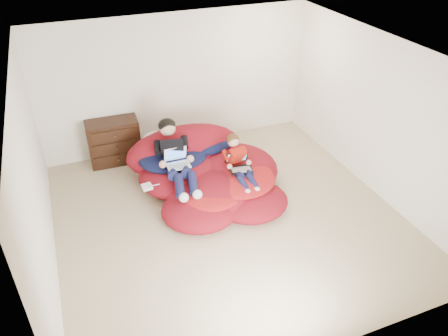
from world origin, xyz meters
TOP-DOWN VIEW (x-y plane):
  - room_shell at (0.00, 0.00)m, footprint 5.10×5.10m
  - dresser at (-1.29, 2.26)m, footprint 0.92×0.53m
  - beanbag_pile at (-0.03, 0.89)m, footprint 2.46×2.41m
  - cream_pillow at (-0.67, 1.69)m, footprint 0.44×0.28m
  - older_boy at (-0.52, 0.97)m, footprint 0.46×1.36m
  - younger_boy at (0.40, 0.56)m, footprint 0.31×0.94m
  - laptop_white at (-0.52, 0.84)m, footprint 0.36×0.32m
  - laptop_black at (0.40, 0.53)m, footprint 0.39×0.41m
  - power_adapter at (-1.07, 0.64)m, footprint 0.16×0.16m

SIDE VIEW (x-z plane):
  - room_shell at x=0.00m, z-range -1.17..1.60m
  - beanbag_pile at x=-0.03m, z-range -0.20..0.73m
  - dresser at x=-1.29m, z-range 0.00..0.81m
  - power_adapter at x=-1.07m, z-range 0.39..0.45m
  - laptop_black at x=0.40m, z-range 0.44..0.68m
  - younger_boy at x=0.40m, z-range 0.29..0.93m
  - cream_pillow at x=-0.67m, z-range 0.48..0.76m
  - laptop_white at x=-0.52m, z-range 0.52..0.78m
  - older_boy at x=-0.52m, z-range 0.30..1.11m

